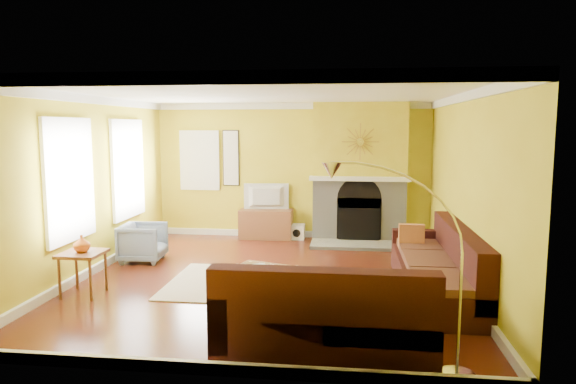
# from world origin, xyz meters

# --- Properties ---
(floor) EXTENTS (5.50, 6.00, 0.02)m
(floor) POSITION_xyz_m (0.00, 0.00, -0.01)
(floor) COLOR maroon
(floor) RESTS_ON ground
(ceiling) EXTENTS (5.50, 6.00, 0.02)m
(ceiling) POSITION_xyz_m (0.00, 0.00, 2.71)
(ceiling) COLOR white
(ceiling) RESTS_ON ground
(wall_back) EXTENTS (5.50, 0.02, 2.70)m
(wall_back) POSITION_xyz_m (0.00, 3.01, 1.35)
(wall_back) COLOR gold
(wall_back) RESTS_ON ground
(wall_front) EXTENTS (5.50, 0.02, 2.70)m
(wall_front) POSITION_xyz_m (0.00, -3.01, 1.35)
(wall_front) COLOR gold
(wall_front) RESTS_ON ground
(wall_left) EXTENTS (0.02, 6.00, 2.70)m
(wall_left) POSITION_xyz_m (-2.76, 0.00, 1.35)
(wall_left) COLOR gold
(wall_left) RESTS_ON ground
(wall_right) EXTENTS (0.02, 6.00, 2.70)m
(wall_right) POSITION_xyz_m (2.76, 0.00, 1.35)
(wall_right) COLOR gold
(wall_right) RESTS_ON ground
(baseboard) EXTENTS (5.50, 6.00, 0.12)m
(baseboard) POSITION_xyz_m (0.00, 0.00, 0.06)
(baseboard) COLOR white
(baseboard) RESTS_ON floor
(crown_molding) EXTENTS (5.50, 6.00, 0.12)m
(crown_molding) POSITION_xyz_m (0.00, 0.00, 2.64)
(crown_molding) COLOR white
(crown_molding) RESTS_ON ceiling
(window_left_near) EXTENTS (0.06, 1.22, 1.72)m
(window_left_near) POSITION_xyz_m (-2.72, 1.30, 1.50)
(window_left_near) COLOR white
(window_left_near) RESTS_ON wall_left
(window_left_far) EXTENTS (0.06, 1.22, 1.72)m
(window_left_far) POSITION_xyz_m (-2.72, -0.60, 1.50)
(window_left_far) COLOR white
(window_left_far) RESTS_ON wall_left
(window_back) EXTENTS (0.82, 0.06, 1.22)m
(window_back) POSITION_xyz_m (-1.90, 2.96, 1.55)
(window_back) COLOR white
(window_back) RESTS_ON wall_back
(wall_art) EXTENTS (0.34, 0.04, 1.14)m
(wall_art) POSITION_xyz_m (-1.25, 2.97, 1.60)
(wall_art) COLOR white
(wall_art) RESTS_ON wall_back
(fireplace) EXTENTS (1.80, 0.40, 2.70)m
(fireplace) POSITION_xyz_m (1.35, 2.80, 1.35)
(fireplace) COLOR #A09E97
(fireplace) RESTS_ON floor
(mantel) EXTENTS (1.92, 0.22, 0.08)m
(mantel) POSITION_xyz_m (1.35, 2.56, 1.25)
(mantel) COLOR white
(mantel) RESTS_ON fireplace
(hearth) EXTENTS (1.80, 0.70, 0.06)m
(hearth) POSITION_xyz_m (1.35, 2.25, 0.03)
(hearth) COLOR #A09E97
(hearth) RESTS_ON floor
(sunburst) EXTENTS (0.70, 0.04, 0.70)m
(sunburst) POSITION_xyz_m (1.35, 2.57, 1.95)
(sunburst) COLOR olive
(sunburst) RESTS_ON fireplace
(rug) EXTENTS (2.40, 1.80, 0.02)m
(rug) POSITION_xyz_m (-0.20, -0.25, 0.01)
(rug) COLOR beige
(rug) RESTS_ON floor
(sectional_sofa) EXTENTS (2.93, 3.72, 0.90)m
(sectional_sofa) POSITION_xyz_m (1.29, -0.84, 0.45)
(sectional_sofa) COLOR #381412
(sectional_sofa) RESTS_ON floor
(coffee_table) EXTENTS (1.18, 1.18, 0.37)m
(coffee_table) POSITION_xyz_m (0.04, -0.88, 0.18)
(coffee_table) COLOR white
(coffee_table) RESTS_ON floor
(media_console) EXTENTS (1.06, 0.48, 0.58)m
(media_console) POSITION_xyz_m (-0.50, 2.78, 0.29)
(media_console) COLOR brown
(media_console) RESTS_ON floor
(tv) EXTENTS (0.91, 0.22, 0.52)m
(tv) POSITION_xyz_m (-0.50, 2.78, 0.84)
(tv) COLOR black
(tv) RESTS_ON media_console
(subwoofer) EXTENTS (0.29, 0.29, 0.29)m
(subwoofer) POSITION_xyz_m (0.13, 2.77, 0.15)
(subwoofer) COLOR white
(subwoofer) RESTS_ON floor
(armchair) EXTENTS (0.75, 0.73, 0.64)m
(armchair) POSITION_xyz_m (-2.25, 0.76, 0.32)
(armchair) COLOR slate
(armchair) RESTS_ON floor
(side_table) EXTENTS (0.53, 0.53, 0.58)m
(side_table) POSITION_xyz_m (-2.35, -1.00, 0.29)
(side_table) COLOR brown
(side_table) RESTS_ON floor
(vase) EXTENTS (0.26, 0.26, 0.23)m
(vase) POSITION_xyz_m (-2.35, -1.00, 0.70)
(vase) COLOR #D75E13
(vase) RESTS_ON side_table
(book) EXTENTS (0.34, 0.36, 0.03)m
(book) POSITION_xyz_m (-0.10, -0.79, 0.38)
(book) COLOR white
(book) RESTS_ON coffee_table
(arc_lamp) EXTENTS (1.24, 0.36, 1.92)m
(arc_lamp) POSITION_xyz_m (1.61, -2.80, 0.96)
(arc_lamp) COLOR silver
(arc_lamp) RESTS_ON floor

